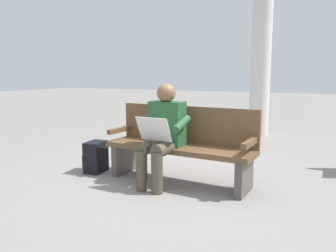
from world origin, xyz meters
name	(u,v)px	position (x,y,z in m)	size (l,w,h in m)	color
ground_plane	(178,182)	(0.00, 0.00, 0.00)	(40.00, 40.00, 0.00)	gray
bench_near	(181,144)	(0.00, -0.07, 0.46)	(1.82, 0.57, 0.90)	brown
person_seated	(162,132)	(0.13, 0.16, 0.63)	(0.59, 0.59, 1.18)	#23512D
backpack	(95,157)	(1.16, 0.09, 0.20)	(0.28, 0.32, 0.41)	black
support_pillar	(261,50)	(-0.20, -3.59, 1.76)	(0.40, 0.40, 3.51)	silver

